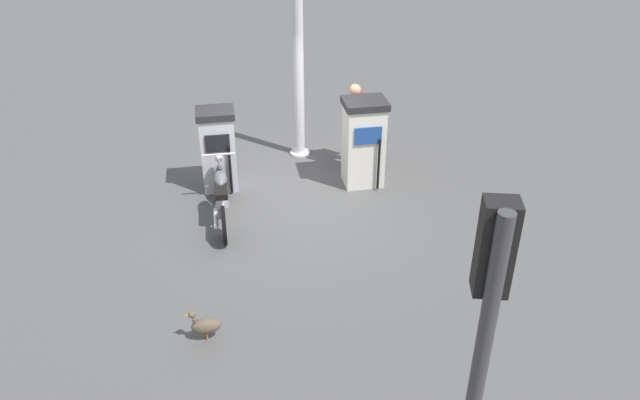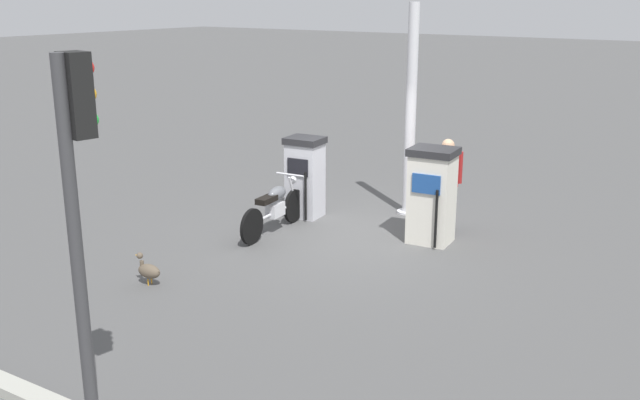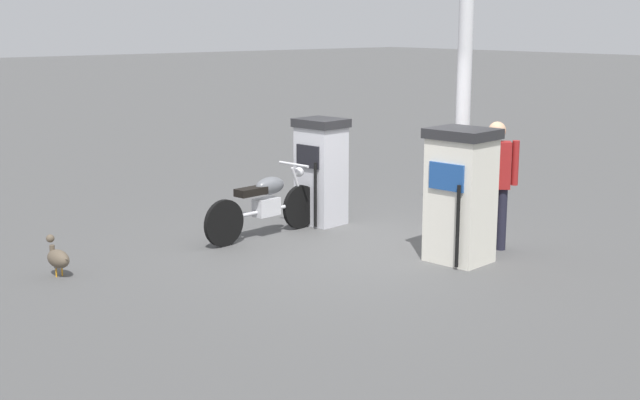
{
  "view_description": "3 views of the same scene",
  "coord_description": "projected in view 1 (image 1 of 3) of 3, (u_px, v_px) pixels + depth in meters",
  "views": [
    {
      "loc": [
        9.65,
        -0.18,
        5.62
      ],
      "look_at": [
        1.33,
        0.39,
        0.7
      ],
      "focal_mm": 34.98,
      "sensor_mm": 36.0,
      "label": 1
    },
    {
      "loc": [
        10.15,
        6.29,
        4.06
      ],
      "look_at": [
        0.36,
        -0.41,
        0.65
      ],
      "focal_mm": 40.37,
      "sensor_mm": 36.0,
      "label": 2
    },
    {
      "loc": [
        7.38,
        7.99,
        2.88
      ],
      "look_at": [
        1.17,
        0.6,
        0.87
      ],
      "focal_mm": 48.41,
      "sensor_mm": 36.0,
      "label": 3
    }
  ],
  "objects": [
    {
      "name": "attendant_person",
      "position": [
        354.0,
        120.0,
        11.79
      ],
      "size": [
        0.47,
        0.46,
        1.64
      ],
      "color": "#1E1E2D",
      "rests_on": "ground"
    },
    {
      "name": "fuel_pump_near",
      "position": [
        218.0,
        149.0,
        11.07
      ],
      "size": [
        0.63,
        0.72,
        1.52
      ],
      "color": "silver",
      "rests_on": "ground"
    },
    {
      "name": "fuel_pump_far",
      "position": [
        364.0,
        142.0,
        11.2
      ],
      "size": [
        0.72,
        0.82,
        1.63
      ],
      "color": "silver",
      "rests_on": "ground"
    },
    {
      "name": "motorcycle_near_pump",
      "position": [
        221.0,
        194.0,
        10.31
      ],
      "size": [
        2.0,
        0.56,
        0.95
      ],
      "color": "black",
      "rests_on": "ground"
    },
    {
      "name": "canopy_support_pole",
      "position": [
        298.0,
        63.0,
        11.7
      ],
      "size": [
        0.4,
        0.4,
        3.93
      ],
      "color": "silver",
      "rests_on": "ground"
    },
    {
      "name": "roadside_traffic_light",
      "position": [
        481.0,
        342.0,
        4.47
      ],
      "size": [
        0.39,
        0.27,
        3.61
      ],
      "color": "#38383A",
      "rests_on": "ground"
    },
    {
      "name": "wandering_duck",
      "position": [
        205.0,
        325.0,
        7.92
      ],
      "size": [
        0.22,
        0.47,
        0.47
      ],
      "color": "brown",
      "rests_on": "ground"
    },
    {
      "name": "ground_plane",
      "position": [
        293.0,
        197.0,
        11.16
      ],
      "size": [
        120.0,
        120.0,
        0.0
      ],
      "primitive_type": "plane",
      "color": "#4C4C4C"
    }
  ]
}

